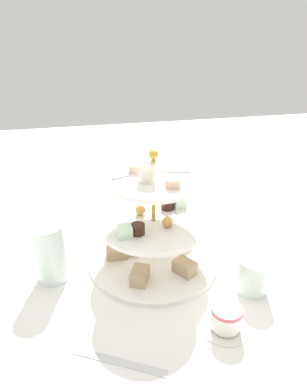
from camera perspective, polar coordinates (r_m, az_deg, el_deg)
ground_plane at (r=0.85m, az=0.00°, el=-11.19°), size 2.40×2.40×0.00m
tiered_serving_stand at (r=0.80m, az=-0.04°, el=-6.53°), size 0.30×0.30×0.28m
water_glass_tall_right at (r=0.79m, az=-16.53°, el=-9.49°), size 0.07×0.07×0.14m
water_glass_short_left at (r=0.78m, az=15.96°, el=-12.98°), size 0.06×0.06×0.08m
teacup_with_saucer at (r=0.70m, az=11.77°, el=-19.61°), size 0.09×0.09×0.05m
butter_knife_left at (r=1.07m, az=-6.27°, el=-2.59°), size 0.16×0.08×0.00m
butter_knife_right at (r=0.66m, az=-5.75°, el=-25.88°), size 0.16×0.09×0.00m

